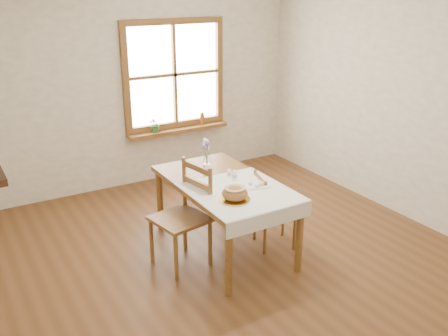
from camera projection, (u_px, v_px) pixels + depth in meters
The scene contains 18 objects.
ground at pixel (239, 261), 5.00m from camera, with size 5.00×5.00×0.00m, color brown.
room_walls at pixel (241, 93), 4.40m from camera, with size 4.60×5.10×2.65m.
window at pixel (174, 74), 6.72m from camera, with size 1.46×0.08×1.46m.
window_sill at pixel (178, 130), 6.93m from camera, with size 1.46×0.20×0.05m.
dining_table at pixel (224, 190), 5.01m from camera, with size 0.90×1.60×0.75m.
table_linen at pixel (240, 192), 4.73m from camera, with size 0.91×0.99×0.01m, color white.
chair_left at pixel (180, 217), 4.78m from camera, with size 0.48×0.50×1.02m, color olive, non-canonical shape.
chair_right at pixel (275, 210), 5.17m from camera, with size 0.38×0.39×0.81m, color olive, non-canonical shape.
bread_plate at pixel (235, 200), 4.54m from camera, with size 0.28×0.28×0.01m, color white.
bread_loaf at pixel (235, 192), 4.51m from camera, with size 0.24×0.24×0.13m, color olive.
egg_napkin at pixel (257, 185), 4.86m from camera, with size 0.23×0.19×0.01m, color white.
eggs at pixel (257, 183), 4.85m from camera, with size 0.18×0.16×0.04m, color silver, non-canonical shape.
salt_shaker at pixel (235, 175), 4.99m from camera, with size 0.06×0.06×0.11m, color white.
pepper_shaker at pixel (229, 173), 5.07m from camera, with size 0.04×0.04×0.09m, color white.
flower_vase at pixel (207, 169), 5.21m from camera, with size 0.08×0.08×0.09m, color white.
lavender_bouquet at pixel (207, 153), 5.15m from camera, with size 0.14×0.14×0.27m, color #735BA2, non-canonical shape.
potted_plant at pixel (156, 126), 6.73m from camera, with size 0.19×0.21×0.17m, color #3A6C2B.
amber_bottle at pixel (202, 118), 7.07m from camera, with size 0.06×0.06×0.18m, color #A0551D.
Camera 1 is at (-2.34, -3.67, 2.64)m, focal length 40.00 mm.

